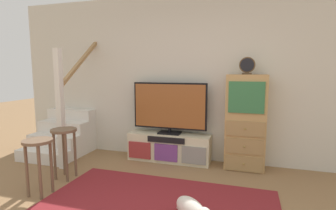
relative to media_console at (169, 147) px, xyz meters
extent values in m
cube|color=beige|center=(0.30, 0.27, 1.12)|extent=(6.40, 0.12, 2.70)
cube|color=beige|center=(0.00, 0.01, 0.00)|extent=(1.34, 0.36, 0.45)
cube|color=maroon|center=(-0.45, -0.18, -0.04)|extent=(0.38, 0.02, 0.27)
cube|color=#70387F|center=(0.00, -0.18, -0.04)|extent=(0.38, 0.02, 0.27)
cube|color=gray|center=(0.45, -0.18, -0.04)|extent=(0.38, 0.02, 0.27)
cube|color=black|center=(0.00, -0.18, 0.17)|extent=(0.61, 0.02, 0.09)
cube|color=black|center=(0.00, 0.03, 0.24)|extent=(0.36, 0.22, 0.02)
cylinder|color=black|center=(0.00, 0.03, 0.28)|extent=(0.05, 0.05, 0.06)
cube|color=black|center=(0.00, 0.03, 0.68)|extent=(1.22, 0.05, 0.75)
cube|color=brown|center=(0.00, 0.00, 0.68)|extent=(1.17, 0.01, 0.70)
cube|color=tan|center=(1.19, 0.02, 0.49)|extent=(0.58, 0.34, 1.42)
cube|color=#9C7949|center=(1.19, -0.16, -0.10)|extent=(0.53, 0.02, 0.22)
sphere|color=olive|center=(1.19, -0.18, -0.10)|extent=(0.03, 0.03, 0.03)
cube|color=#9C7949|center=(1.19, -0.16, 0.17)|extent=(0.53, 0.02, 0.22)
sphere|color=olive|center=(1.19, -0.18, 0.17)|extent=(0.03, 0.03, 0.03)
cube|color=#9C7949|center=(1.19, -0.16, 0.43)|extent=(0.53, 0.02, 0.22)
sphere|color=olive|center=(1.19, -0.18, 0.43)|extent=(0.03, 0.03, 0.03)
cube|color=#337042|center=(1.19, -0.16, 0.88)|extent=(0.49, 0.02, 0.45)
cube|color=#4C3823|center=(1.18, 0.00, 1.21)|extent=(0.14, 0.08, 0.02)
cylinder|color=brown|center=(1.18, 0.00, 1.33)|extent=(0.23, 0.04, 0.23)
cylinder|color=black|center=(1.18, -0.03, 1.33)|extent=(0.19, 0.01, 0.19)
cube|color=silver|center=(-1.95, -0.66, -0.13)|extent=(0.90, 0.26, 0.19)
cube|color=silver|center=(-1.95, -0.40, -0.04)|extent=(0.90, 0.26, 0.38)
cube|color=silver|center=(-1.95, -0.14, 0.06)|extent=(0.90, 0.26, 0.57)
cube|color=silver|center=(-1.95, 0.12, 0.15)|extent=(0.90, 0.26, 0.76)
cube|color=silver|center=(-1.95, 0.38, 0.25)|extent=(0.90, 0.26, 0.95)
cube|color=silver|center=(-1.45, -0.79, 0.67)|extent=(0.09, 0.09, 1.80)
cube|color=#9E7547|center=(-1.45, -0.14, 1.47)|extent=(0.06, 1.33, 0.99)
cylinder|color=brown|center=(-1.22, -1.69, 0.10)|extent=(0.04, 0.04, 0.64)
cylinder|color=brown|center=(-1.04, -1.69, 0.10)|extent=(0.04, 0.04, 0.64)
cylinder|color=brown|center=(-1.22, -1.50, 0.10)|extent=(0.04, 0.04, 0.64)
cylinder|color=brown|center=(-1.04, -1.50, 0.10)|extent=(0.04, 0.04, 0.64)
cylinder|color=brown|center=(-1.13, -1.60, 0.43)|extent=(0.34, 0.34, 0.03)
cylinder|color=brown|center=(-1.26, -1.19, 0.10)|extent=(0.04, 0.04, 0.66)
cylinder|color=brown|center=(-1.07, -1.19, 0.10)|extent=(0.04, 0.04, 0.66)
cylinder|color=brown|center=(-1.26, -1.00, 0.10)|extent=(0.04, 0.04, 0.66)
cylinder|color=brown|center=(-1.07, -1.00, 0.10)|extent=(0.04, 0.04, 0.66)
cylinder|color=brown|center=(-1.16, -1.09, 0.45)|extent=(0.34, 0.34, 0.03)
ellipsoid|color=beige|center=(0.71, -1.60, -0.12)|extent=(0.46, 0.45, 0.22)
cylinder|color=beige|center=(0.56, -1.45, -0.15)|extent=(0.10, 0.09, 0.16)
camera|label=1|loc=(1.22, -4.00, 1.26)|focal=28.10mm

